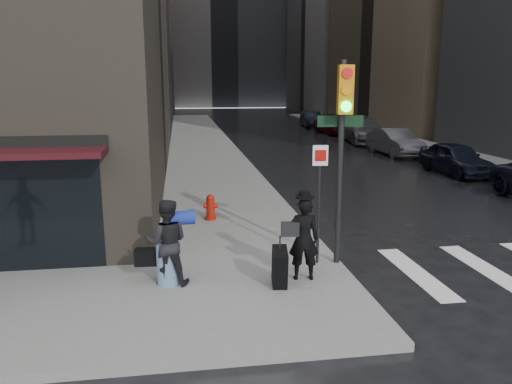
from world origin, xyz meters
TOP-DOWN VIEW (x-y plane):
  - ground at (0.00, 0.00)m, footprint 140.00×140.00m
  - sidewalk_left at (0.00, 27.00)m, footprint 4.00×50.00m
  - sidewalk_right at (13.50, 27.00)m, footprint 3.00×50.00m
  - bldg_left_far at (-13.00, 62.00)m, footprint 22.00×20.00m
  - bldg_right_far at (26.00, 58.00)m, footprint 22.00×20.00m
  - bldg_distant at (6.00, 78.00)m, footprint 40.00×12.00m
  - man_overcoat at (0.84, 0.63)m, footprint 1.03×0.89m
  - man_jeans at (-1.68, 0.84)m, footprint 1.19×0.69m
  - traffic_light at (1.85, 1.41)m, footprint 1.06×0.51m
  - fire_hydrant at (-0.58, 5.36)m, footprint 0.41×0.32m
  - parked_car_1 at (10.55, 11.71)m, footprint 1.83×4.18m
  - parked_car_2 at (10.40, 17.69)m, footprint 1.74×4.48m
  - parked_car_3 at (10.79, 23.66)m, footprint 2.77×5.83m
  - parked_car_4 at (10.55, 29.64)m, footprint 2.28×4.89m
  - parked_car_5 at (10.42, 35.61)m, footprint 1.77×4.32m

SIDE VIEW (x-z plane):
  - ground at x=0.00m, z-range 0.00..0.00m
  - sidewalk_left at x=0.00m, z-range 0.00..0.15m
  - sidewalk_right at x=13.50m, z-range 0.00..0.15m
  - fire_hydrant at x=-0.58m, z-range 0.11..0.84m
  - parked_car_5 at x=10.42m, z-range 0.00..1.39m
  - parked_car_1 at x=10.55m, z-range 0.00..1.40m
  - parked_car_2 at x=10.40m, z-range 0.00..1.45m
  - parked_car_4 at x=10.55m, z-range 0.00..1.62m
  - parked_car_3 at x=10.79m, z-range 0.00..1.64m
  - man_overcoat at x=0.84m, z-range 0.00..1.82m
  - man_jeans at x=-1.68m, z-range 0.15..1.83m
  - traffic_light at x=1.85m, z-range 0.77..5.02m
  - bldg_right_far at x=26.00m, z-range 0.00..25.00m
  - bldg_left_far at x=-13.00m, z-range 0.00..26.00m
  - bldg_distant at x=6.00m, z-range 0.00..32.00m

